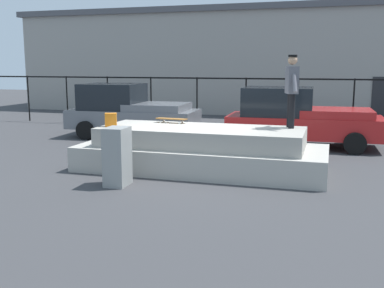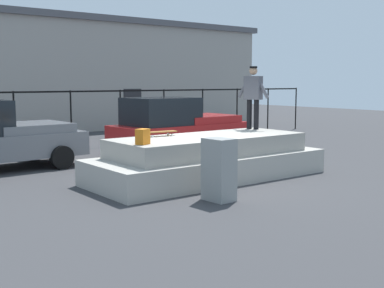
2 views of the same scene
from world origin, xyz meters
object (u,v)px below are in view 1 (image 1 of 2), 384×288
at_px(backpack, 111,120).
at_px(car_grey_pickup_near, 129,111).
at_px(utility_box, 117,157).
at_px(skateboarder, 292,86).
at_px(car_red_pickup_mid, 298,118).
at_px(skateboard, 171,119).

xyz_separation_m(backpack, car_grey_pickup_near, (-1.73, 4.83, -0.29)).
relative_size(backpack, utility_box, 0.26).
bearing_deg(utility_box, skateboarder, 33.77).
xyz_separation_m(skateboarder, car_red_pickup_mid, (-0.05, 3.52, -1.14)).
xyz_separation_m(skateboard, car_grey_pickup_near, (-2.92, 3.74, -0.23)).
relative_size(skateboarder, car_grey_pickup_near, 0.38).
relative_size(skateboarder, backpack, 5.26).
distance_m(skateboarder, backpack, 4.43).
xyz_separation_m(skateboard, backpack, (-1.19, -1.09, 0.06)).
distance_m(skateboard, car_red_pickup_mid, 4.58).
bearing_deg(skateboard, skateboarder, -1.07).
xyz_separation_m(car_red_pickup_mid, utility_box, (-3.32, -5.99, -0.29)).
bearing_deg(backpack, utility_box, -83.33).
bearing_deg(car_red_pickup_mid, skateboarder, -89.22).
height_order(backpack, utility_box, backpack).
bearing_deg(skateboard, backpack, -137.52).
bearing_deg(backpack, skateboard, 18.39).
distance_m(backpack, utility_box, 1.78).
relative_size(skateboard, car_red_pickup_mid, 0.18).
bearing_deg(skateboarder, backpack, -166.30).
bearing_deg(skateboarder, car_red_pickup_mid, 90.78).
xyz_separation_m(skateboarder, skateboard, (-3.04, 0.06, -0.90)).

